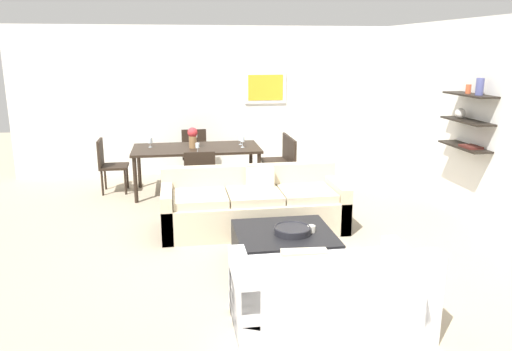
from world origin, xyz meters
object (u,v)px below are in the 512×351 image
at_px(candle_jar, 311,229).
at_px(dining_chair_right_near, 285,162).
at_px(coffee_table, 284,248).
at_px(dining_table, 197,151).
at_px(dining_chair_right_far, 280,156).
at_px(dining_chair_foot, 200,176).
at_px(wine_glass_left_far, 150,141).
at_px(centerpiece_vase, 193,136).
at_px(sofa_beige, 253,207).
at_px(dining_chair_left_far, 108,162).
at_px(wine_glass_head, 195,135).
at_px(wine_glass_right_far, 240,138).
at_px(wine_glass_right_near, 242,140).
at_px(wine_glass_foot, 197,146).
at_px(loveseat_white, 328,296).
at_px(dining_chair_head, 195,151).
at_px(decorative_bowl, 292,230).

distance_m(candle_jar, dining_chair_right_near, 2.85).
distance_m(coffee_table, dining_table, 3.15).
bearing_deg(dining_chair_right_near, dining_chair_right_far, 90.00).
height_order(dining_table, dining_chair_foot, dining_chair_foot).
xyz_separation_m(wine_glass_left_far, centerpiece_vase, (0.68, -0.16, 0.08)).
xyz_separation_m(sofa_beige, centerpiece_vase, (-0.70, 1.79, 0.65)).
relative_size(dining_chair_left_far, wine_glass_left_far, 5.72).
bearing_deg(coffee_table, dining_table, 104.90).
relative_size(wine_glass_head, wine_glass_right_far, 1.17).
xyz_separation_m(dining_table, wine_glass_right_near, (0.73, -0.12, 0.19)).
bearing_deg(wine_glass_foot, coffee_table, -72.71).
xyz_separation_m(coffee_table, dining_chair_right_near, (0.62, 2.78, 0.31)).
distance_m(wine_glass_foot, centerpiece_vase, 0.41).
bearing_deg(wine_glass_right_far, dining_table, -170.48).
distance_m(dining_chair_foot, centerpiece_vase, 0.97).
relative_size(candle_jar, wine_glass_foot, 0.57).
distance_m(dining_chair_left_far, wine_glass_head, 1.48).
bearing_deg(dining_chair_left_far, wine_glass_right_near, -9.14).
bearing_deg(wine_glass_head, wine_glass_right_far, -23.17).
xyz_separation_m(dining_chair_right_near, centerpiece_vase, (-1.48, 0.19, 0.43)).
xyz_separation_m(loveseat_white, wine_glass_foot, (-0.89, 3.86, 0.56)).
relative_size(dining_chair_right_far, centerpiece_vase, 2.66).
bearing_deg(wine_glass_head, dining_chair_foot, -90.00).
xyz_separation_m(wine_glass_right_near, wine_glass_foot, (-0.73, -0.31, -0.02)).
xyz_separation_m(candle_jar, dining_chair_head, (-1.08, 3.96, 0.09)).
relative_size(dining_chair_head, wine_glass_head, 4.81).
bearing_deg(dining_chair_foot, wine_glass_right_far, 54.46).
bearing_deg(loveseat_white, wine_glass_head, 100.68).
bearing_deg(dining_chair_right_near, dining_chair_left_far, 171.05).
bearing_deg(dining_table, candle_jar, -70.47).
height_order(dining_chair_head, wine_glass_left_far, wine_glass_left_far).
xyz_separation_m(decorative_bowl, dining_table, (-0.87, 3.07, 0.27)).
bearing_deg(dining_chair_right_far, wine_glass_head, 171.46).
bearing_deg(wine_glass_foot, dining_chair_head, 90.00).
distance_m(wine_glass_right_far, centerpiece_vase, 0.81).
xyz_separation_m(dining_chair_head, wine_glass_foot, (-0.00, -1.34, 0.35)).
height_order(decorative_bowl, wine_glass_right_near, wine_glass_right_near).
relative_size(dining_chair_foot, wine_glass_right_far, 5.62).
bearing_deg(sofa_beige, centerpiece_vase, 111.36).
xyz_separation_m(dining_table, dining_chair_left_far, (-1.42, 0.22, -0.18)).
relative_size(dining_chair_left_far, dining_chair_head, 1.00).
relative_size(dining_chair_right_near, dining_chair_head, 1.00).
relative_size(decorative_bowl, dining_chair_right_far, 0.45).
bearing_deg(sofa_beige, dining_chair_head, 103.28).
relative_size(decorative_bowl, dining_table, 0.19).
distance_m(dining_chair_right_near, wine_glass_head, 1.61).
relative_size(decorative_bowl, candle_jar, 4.55).
xyz_separation_m(wine_glass_right_far, wine_glass_right_near, (0.00, -0.25, 0.02)).
distance_m(dining_chair_right_far, dining_chair_head, 1.57).
xyz_separation_m(dining_chair_foot, wine_glass_right_near, (0.73, 0.78, 0.37)).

